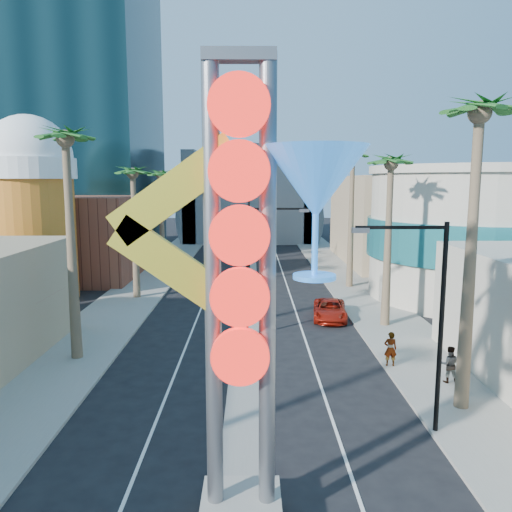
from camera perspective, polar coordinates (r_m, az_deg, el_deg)
The scene contains 22 objects.
sidewalk_west at distance 46.52m, azimuth -12.66°, elevation -3.25°, with size 5.00×100.00×0.15m, color gray.
sidewalk_east at distance 46.40m, azimuth 10.98°, elevation -3.23°, with size 5.00×100.00×0.15m, color gray.
median at distance 48.42m, azimuth -0.83°, elevation -2.58°, with size 1.60×84.00×0.15m, color gray.
hotel_tower at distance 67.26m, azimuth -21.37°, elevation 21.38°, with size 20.00×20.00×50.00m, color black.
brick_filler_west at distance 50.52m, azimuth -19.32°, elevation 1.91°, with size 10.00×10.00×8.00m, color brown.
filler_east at distance 59.78m, azimuth 14.78°, elevation 4.03°, with size 10.00×20.00×10.00m, color tan.
beer_mug at distance 43.16m, azimuth -24.25°, elevation 5.71°, with size 7.00×7.00×14.50m.
turquoise_building at distance 43.49m, azimuth 23.55°, elevation 2.33°, with size 16.60×16.60×10.60m.
canopy at distance 81.67m, azimuth -0.70°, elevation 4.96°, with size 22.00×16.00×22.00m.
neon_sign at distance 12.66m, azimuth 1.86°, elevation -1.05°, with size 6.53×2.60×12.55m.
streetlight_0 at distance 29.86m, azimuth -0.01°, elevation -0.20°, with size 3.79×0.25×8.00m.
streetlight_1 at distance 53.71m, azimuth -1.39°, elevation 3.69°, with size 3.79×0.25×8.00m.
streetlight_2 at distance 19.20m, azimuth 19.17°, elevation -5.74°, with size 3.45×0.25×8.00m.
palm_1 at distance 27.19m, azimuth -20.89°, elevation 10.97°, with size 2.40×2.40×12.70m.
palm_2 at distance 40.59m, azimuth -13.88°, elevation 8.39°, with size 2.40×2.40×11.20m.
palm_3 at distance 52.34m, azimuth -10.84°, elevation 8.47°, with size 2.40×2.40×11.20m.
palm_5 at distance 21.44m, azimuth 24.09°, elevation 12.78°, with size 2.40×2.40×13.20m.
palm_6 at distance 32.69m, azimuth 15.14°, elevation 9.16°, with size 2.40×2.40×11.70m.
palm_7 at distance 44.39m, azimuth 10.99°, elevation 10.21°, with size 2.40×2.40×12.70m.
red_pickup at distance 34.85m, azimuth 8.44°, elevation -6.10°, with size 2.19×4.76×1.32m, color #A3190C.
pedestrian_a at distance 26.49m, azimuth 15.11°, elevation -10.20°, with size 0.65×0.42×1.77m, color gray.
pedestrian_b at distance 25.27m, azimuth 21.22°, elevation -11.47°, with size 0.84×0.66×1.74m, color gray.
Camera 1 is at (0.30, -9.51, 9.41)m, focal length 35.00 mm.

